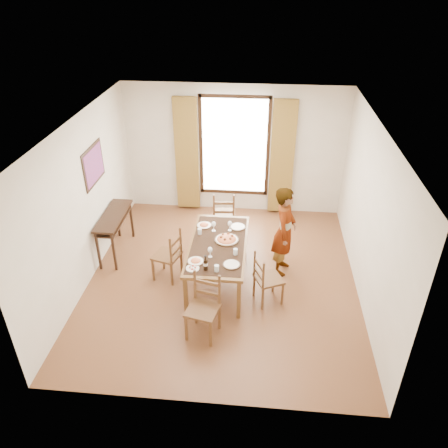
# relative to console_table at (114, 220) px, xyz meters

# --- Properties ---
(ground) EXTENTS (5.00, 5.00, 0.00)m
(ground) POSITION_rel_console_table_xyz_m (2.03, -0.60, -0.68)
(ground) COLOR #532A19
(ground) RESTS_ON ground
(room_shell) EXTENTS (4.60, 5.10, 2.74)m
(room_shell) POSITION_rel_console_table_xyz_m (2.03, -0.47, 0.86)
(room_shell) COLOR silver
(room_shell) RESTS_ON ground
(console_table) EXTENTS (0.38, 1.20, 0.80)m
(console_table) POSITION_rel_console_table_xyz_m (0.00, 0.00, 0.00)
(console_table) COLOR black
(console_table) RESTS_ON ground
(dining_table) EXTENTS (0.92, 1.86, 0.76)m
(dining_table) POSITION_rel_console_table_xyz_m (1.96, -0.68, 0.01)
(dining_table) COLOR brown
(dining_table) RESTS_ON ground
(chair_west) EXTENTS (0.51, 0.51, 0.93)m
(chair_west) POSITION_rel_console_table_xyz_m (1.12, -0.66, -0.25)
(chair_west) COLOR brown
(chair_west) RESTS_ON ground
(chair_north) EXTENTS (0.47, 0.47, 0.98)m
(chair_north) POSITION_rel_console_table_xyz_m (1.92, 0.77, -0.23)
(chair_north) COLOR brown
(chair_north) RESTS_ON ground
(chair_south) EXTENTS (0.52, 0.52, 0.97)m
(chair_south) POSITION_rel_console_table_xyz_m (1.89, -1.91, -0.23)
(chair_south) COLOR brown
(chair_south) RESTS_ON ground
(chair_east) EXTENTS (0.52, 0.52, 0.89)m
(chair_east) POSITION_rel_console_table_xyz_m (2.77, -1.12, -0.27)
(chair_east) COLOR brown
(chair_east) RESTS_ON ground
(man) EXTENTS (0.74, 0.62, 1.60)m
(man) POSITION_rel_console_table_xyz_m (3.04, -0.27, 0.12)
(man) COLOR gray
(man) RESTS_ON ground
(plate_sw) EXTENTS (0.27, 0.27, 0.05)m
(plate_sw) POSITION_rel_console_table_xyz_m (1.68, -1.22, 0.10)
(plate_sw) COLOR silver
(plate_sw) RESTS_ON dining_table
(plate_se) EXTENTS (0.27, 0.27, 0.05)m
(plate_se) POSITION_rel_console_table_xyz_m (2.23, -1.25, 0.10)
(plate_se) COLOR silver
(plate_se) RESTS_ON dining_table
(plate_nw) EXTENTS (0.27, 0.27, 0.05)m
(plate_nw) POSITION_rel_console_table_xyz_m (1.66, -0.16, 0.10)
(plate_nw) COLOR silver
(plate_nw) RESTS_ON dining_table
(plate_ne) EXTENTS (0.27, 0.27, 0.05)m
(plate_ne) POSITION_rel_console_table_xyz_m (2.25, -0.15, 0.10)
(plate_ne) COLOR silver
(plate_ne) RESTS_ON dining_table
(pasta_platter) EXTENTS (0.40, 0.40, 0.10)m
(pasta_platter) POSITION_rel_console_table_xyz_m (2.09, -0.58, 0.12)
(pasta_platter) COLOR red
(pasta_platter) RESTS_ON dining_table
(caprese_plate) EXTENTS (0.20, 0.20, 0.04)m
(caprese_plate) POSITION_rel_console_table_xyz_m (1.66, -1.39, 0.09)
(caprese_plate) COLOR silver
(caprese_plate) RESTS_ON dining_table
(wine_glass_a) EXTENTS (0.08, 0.08, 0.18)m
(wine_glass_a) POSITION_rel_console_table_xyz_m (1.88, -1.07, 0.16)
(wine_glass_a) COLOR white
(wine_glass_a) RESTS_ON dining_table
(wine_glass_b) EXTENTS (0.08, 0.08, 0.18)m
(wine_glass_b) POSITION_rel_console_table_xyz_m (2.12, -0.26, 0.16)
(wine_glass_b) COLOR white
(wine_glass_b) RESTS_ON dining_table
(wine_glass_c) EXTENTS (0.08, 0.08, 0.18)m
(wine_glass_c) POSITION_rel_console_table_xyz_m (1.85, -0.30, 0.16)
(wine_glass_c) COLOR white
(wine_glass_c) RESTS_ON dining_table
(tumbler_a) EXTENTS (0.07, 0.07, 0.10)m
(tumbler_a) POSITION_rel_console_table_xyz_m (2.27, -0.96, 0.12)
(tumbler_a) COLOR silver
(tumbler_a) RESTS_ON dining_table
(tumbler_b) EXTENTS (0.07, 0.07, 0.10)m
(tumbler_b) POSITION_rel_console_table_xyz_m (1.63, -0.42, 0.12)
(tumbler_b) COLOR silver
(tumbler_b) RESTS_ON dining_table
(tumbler_c) EXTENTS (0.07, 0.07, 0.10)m
(tumbler_c) POSITION_rel_console_table_xyz_m (2.02, -1.41, 0.12)
(tumbler_c) COLOR silver
(tumbler_c) RESTS_ON dining_table
(wine_bottle) EXTENTS (0.07, 0.07, 0.25)m
(wine_bottle) POSITION_rel_console_table_xyz_m (1.85, -1.39, 0.20)
(wine_bottle) COLOR black
(wine_bottle) RESTS_ON dining_table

